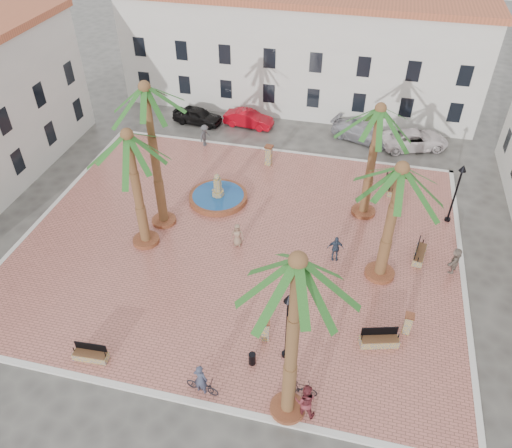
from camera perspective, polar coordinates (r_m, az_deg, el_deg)
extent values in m
plane|color=#56544F|center=(30.55, -1.82, -2.05)|extent=(120.00, 120.00, 0.00)
cube|color=#B9685A|center=(30.50, -1.83, -1.95)|extent=(26.00, 22.00, 0.15)
cube|color=silver|center=(39.22, 2.38, 8.36)|extent=(26.30, 0.30, 0.16)
cube|color=silver|center=(23.75, -9.12, -19.08)|extent=(26.30, 0.30, 0.16)
cube|color=silver|center=(30.56, 22.55, -5.55)|extent=(0.30, 22.30, 0.16)
cube|color=silver|center=(35.56, -22.51, 1.44)|extent=(0.30, 22.30, 0.16)
cube|color=silver|center=(45.37, 4.98, 18.83)|extent=(30.00, 7.00, 9.00)
cube|color=black|center=(46.84, -12.61, 15.70)|extent=(1.00, 0.12, 1.60)
cube|color=black|center=(45.41, -8.14, 15.48)|extent=(1.00, 0.12, 1.60)
cube|color=black|center=(44.25, -3.43, 15.15)|extent=(1.00, 0.12, 1.60)
cube|color=black|center=(43.38, 1.49, 14.70)|extent=(1.00, 0.12, 1.60)
cube|color=black|center=(42.83, 6.55, 14.12)|extent=(1.00, 0.12, 1.60)
cube|color=black|center=(42.60, 11.67, 13.43)|extent=(1.00, 0.12, 1.60)
cube|color=black|center=(42.70, 16.77, 12.63)|extent=(1.00, 0.12, 1.60)
cube|color=black|center=(43.13, 21.78, 11.75)|extent=(1.00, 0.12, 1.60)
cube|color=black|center=(45.78, -13.16, 19.13)|extent=(1.00, 0.12, 1.60)
cube|color=black|center=(44.31, -8.51, 19.03)|extent=(1.00, 0.12, 1.60)
cube|color=black|center=(43.12, -3.59, 18.79)|extent=(1.00, 0.12, 1.60)
cube|color=black|center=(42.23, 1.56, 18.41)|extent=(1.00, 0.12, 1.60)
cube|color=black|center=(41.67, 6.86, 17.86)|extent=(1.00, 0.12, 1.60)
cube|color=black|center=(41.43, 12.22, 17.16)|extent=(1.00, 0.12, 1.60)
cube|color=black|center=(41.53, 17.56, 16.32)|extent=(1.00, 0.12, 1.60)
cube|color=black|center=(41.97, 22.78, 15.35)|extent=(1.00, 0.12, 1.60)
cube|color=black|center=(40.54, 26.85, 8.51)|extent=(0.12, 1.00, 1.60)
cube|color=black|center=(37.46, -25.58, 6.46)|extent=(0.12, 1.00, 1.60)
cube|color=black|center=(40.15, -22.47, 9.55)|extent=(0.12, 1.00, 1.60)
cube|color=black|center=(43.05, -19.71, 12.22)|extent=(0.12, 1.00, 1.60)
cube|color=black|center=(36.12, -26.90, 10.43)|extent=(0.12, 1.00, 1.60)
cube|color=black|center=(38.91, -23.56, 13.36)|extent=(0.12, 1.00, 1.60)
cube|color=black|center=(41.89, -20.62, 15.85)|extent=(0.12, 1.00, 1.60)
cylinder|color=brown|center=(33.70, -4.34, 3.07)|extent=(3.93, 3.93, 0.37)
cylinder|color=#194C8C|center=(33.61, -4.35, 3.30)|extent=(3.46, 3.46, 0.06)
cylinder|color=#907F58|center=(33.60, -4.35, 3.33)|extent=(0.84, 0.84, 0.75)
cylinder|color=#907F58|center=(33.17, -4.42, 4.38)|extent=(0.56, 0.56, 1.12)
sphere|color=#907F58|center=(32.77, -4.48, 5.39)|extent=(0.41, 0.41, 0.41)
cylinder|color=brown|center=(32.28, -10.46, 0.42)|extent=(1.54, 1.54, 0.23)
cylinder|color=brown|center=(29.71, -11.47, 7.28)|extent=(0.50, 0.50, 8.85)
sphere|color=brown|center=(27.70, -12.65, 15.07)|extent=(0.67, 0.67, 0.67)
cylinder|color=brown|center=(30.99, -12.44, -1.79)|extent=(1.59, 1.59, 0.24)
cylinder|color=brown|center=(28.79, -13.43, 3.74)|extent=(0.52, 0.52, 7.08)
sphere|color=brown|center=(26.96, -14.55, 9.88)|extent=(0.70, 0.70, 0.70)
cylinder|color=brown|center=(23.07, 3.61, -20.25)|extent=(1.53, 1.53, 0.23)
cylinder|color=brown|center=(19.40, 4.14, -13.53)|extent=(0.50, 0.50, 8.64)
sphere|color=brown|center=(16.19, 4.84, -4.19)|extent=(0.67, 0.67, 0.67)
cylinder|color=brown|center=(29.02, 13.93, -5.43)|extent=(1.66, 1.66, 0.25)
cylinder|color=brown|center=(26.73, 15.08, 0.00)|extent=(0.54, 0.54, 6.83)
sphere|color=brown|center=(24.81, 16.38, 6.14)|extent=(0.72, 0.72, 0.72)
cylinder|color=brown|center=(33.23, 12.15, 1.43)|extent=(1.55, 1.55, 0.23)
cylinder|color=brown|center=(31.16, 13.06, 6.83)|extent=(0.50, 0.50, 7.16)
sphere|color=brown|center=(29.47, 14.07, 12.71)|extent=(0.68, 0.68, 0.68)
cube|color=#907F58|center=(25.65, -18.36, -14.15)|extent=(1.70, 0.61, 0.37)
cube|color=#56351E|center=(25.48, -18.46, -13.86)|extent=(1.61, 0.56, 0.06)
cube|color=black|center=(25.39, -18.38, -13.16)|extent=(1.58, 0.14, 0.47)
cylinder|color=black|center=(25.73, -20.12, -13.32)|extent=(0.05, 0.05, 0.28)
cylinder|color=black|center=(25.09, -16.85, -14.09)|extent=(0.05, 0.05, 0.28)
cube|color=#907F58|center=(25.61, 13.88, -12.93)|extent=(1.97, 1.07, 0.42)
cube|color=#56351E|center=(25.42, 13.96, -12.60)|extent=(1.86, 0.99, 0.06)
cube|color=black|center=(25.35, 13.94, -11.79)|extent=(1.73, 0.53, 0.52)
cylinder|color=black|center=(25.11, 12.00, -12.58)|extent=(0.05, 0.05, 0.31)
cylinder|color=black|center=(25.57, 15.97, -12.25)|extent=(0.05, 0.05, 0.31)
cube|color=#907F58|center=(30.67, 18.19, -3.37)|extent=(0.88, 1.90, 0.41)
cube|color=#56351E|center=(30.52, 18.28, -3.05)|extent=(0.81, 1.79, 0.06)
cube|color=black|center=(30.34, 17.97, -2.56)|extent=(0.36, 1.70, 0.51)
cylinder|color=black|center=(29.78, 18.05, -3.90)|extent=(0.05, 0.05, 0.30)
cylinder|color=black|center=(31.11, 18.58, -1.90)|extent=(0.05, 0.05, 0.30)
cube|color=#907F58|center=(35.76, 15.10, 4.08)|extent=(0.81, 1.93, 0.42)
cube|color=#56351E|center=(35.63, 15.16, 4.39)|extent=(0.75, 1.82, 0.06)
cube|color=black|center=(35.43, 14.87, 4.79)|extent=(0.28, 1.76, 0.52)
cylinder|color=black|center=(34.84, 15.34, 3.74)|extent=(0.05, 0.05, 0.31)
cylinder|color=black|center=(36.29, 15.05, 5.34)|extent=(0.05, 0.05, 0.31)
cylinder|color=black|center=(24.66, 3.39, -14.62)|extent=(0.38, 0.38, 0.17)
cylinder|color=black|center=(23.16, 3.56, -11.83)|extent=(0.13, 0.13, 3.76)
cone|color=black|center=(21.63, 3.78, -8.42)|extent=(0.46, 0.46, 0.42)
sphere|color=beige|center=(21.74, 3.76, -8.70)|extent=(0.25, 0.25, 0.25)
cylinder|color=black|center=(34.15, 21.03, 0.51)|extent=(0.37, 0.37, 0.16)
cylinder|color=black|center=(33.10, 21.76, 3.04)|extent=(0.12, 0.12, 3.70)
cone|color=black|center=(32.05, 22.60, 5.93)|extent=(0.45, 0.45, 0.41)
sphere|color=beige|center=(32.13, 22.54, 5.70)|extent=(0.25, 0.25, 0.25)
cube|color=#907F58|center=(24.83, 1.05, -12.09)|extent=(0.44, 0.44, 1.19)
cube|color=brown|center=(24.33, 1.07, -11.15)|extent=(0.55, 0.55, 0.09)
cube|color=#907F58|center=(37.03, 1.47, 7.79)|extent=(0.50, 0.50, 1.44)
cube|color=brown|center=(36.64, 1.49, 8.83)|extent=(0.62, 0.62, 0.11)
cube|color=#907F58|center=(26.17, 16.94, -10.91)|extent=(0.39, 0.39, 1.18)
cube|color=brown|center=(25.71, 17.21, -9.99)|extent=(0.49, 0.49, 0.09)
cylinder|color=black|center=(24.16, -0.44, -15.15)|extent=(0.34, 0.34, 0.67)
imported|color=#373C52|center=(22.98, -6.36, -17.20)|extent=(0.71, 0.53, 1.80)
imported|color=black|center=(23.38, -6.15, -17.89)|extent=(1.64, 0.77, 0.83)
imported|color=maroon|center=(22.30, 5.64, -19.44)|extent=(0.98, 0.78, 1.95)
imported|color=black|center=(23.20, 5.10, -18.21)|extent=(1.54, 0.45, 0.92)
imported|color=#896A54|center=(29.65, -2.14, -1.25)|extent=(0.79, 0.56, 1.52)
imported|color=#2D3B50|center=(29.01, 9.06, -2.75)|extent=(1.02, 0.58, 1.64)
imported|color=#434347|center=(39.56, -5.87, 10.04)|extent=(0.95, 1.27, 1.74)
imported|color=gray|center=(30.05, 21.81, -3.87)|extent=(1.04, 1.58, 1.64)
imported|color=black|center=(43.31, -6.71, 12.22)|extent=(4.35, 2.13, 1.43)
imported|color=#AD0613|center=(42.59, -0.85, 11.94)|extent=(4.24, 1.84, 1.36)
imported|color=#B3B3BD|center=(41.39, 11.94, 10.26)|extent=(5.24, 3.51, 1.41)
imported|color=white|center=(41.33, 17.70, 9.20)|extent=(5.71, 3.98, 1.45)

